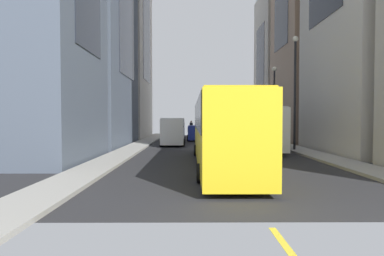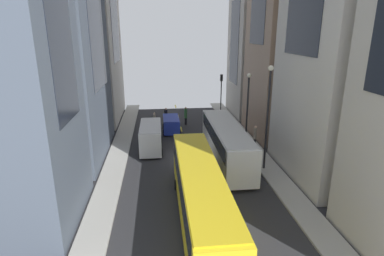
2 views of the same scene
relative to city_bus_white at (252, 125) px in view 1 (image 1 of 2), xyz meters
The scene contains 24 objects.
ground_plane 4.03m from the city_bus_white, 17.87° to the right, with size 39.23×39.23×0.00m, color #28282B.
sidewalk_west 3.99m from the city_bus_white, 162.08° to the right, with size 1.93×44.00×0.15m, color #9E9B93.
sidewalk_east 10.22m from the city_bus_white, ahead, with size 1.93×44.00×0.15m, color #9E9B93.
lane_stripe_0 22.41m from the city_bus_white, 81.42° to the right, with size 0.16×2.00×0.01m, color yellow.
lane_stripe_1 16.54m from the city_bus_white, 78.30° to the right, with size 0.16×2.00×0.01m, color yellow.
lane_stripe_2 10.80m from the city_bus_white, 71.71° to the right, with size 0.16×2.00×0.01m, color yellow.
lane_stripe_3 5.63m from the city_bus_white, 50.74° to the right, with size 0.16×2.00×0.01m, color yellow.
lane_stripe_4 4.34m from the city_bus_white, 30.06° to the left, with size 0.16×2.00×0.01m, color yellow.
lane_stripe_5 8.83m from the city_bus_white, 67.22° to the left, with size 0.16×2.00×0.01m, color yellow.
lane_stripe_6 14.46m from the city_bus_white, 76.56° to the left, with size 0.16×2.00×0.01m, color yellow.
lane_stripe_7 20.30m from the city_bus_white, 80.52° to the left, with size 0.16×2.00×0.01m, color yellow.
building_west_0 20.60m from the city_bus_white, 117.84° to the right, with size 8.90×8.44×19.74m.
building_east_0 26.71m from the city_bus_white, 46.67° to the right, with size 8.24×11.85×33.76m.
city_bus_white is the anchor object (origin of this frame).
streetcar_yellow 10.14m from the city_bus_white, 69.05° to the left, with size 2.70×14.23×3.59m.
delivery_van_white 7.75m from the city_bus_white, 27.63° to the right, with size 2.25×5.70×2.58m.
car_blue_0 10.36m from the city_bus_white, 63.67° to the right, with size 2.01×4.06×1.73m.
pedestrian_crossing_near 11.93m from the city_bus_white, 56.78° to the right, with size 0.31×0.31×2.19m.
pedestrian_crossing_mid 4.64m from the city_bus_white, 141.41° to the right, with size 0.30×0.30×2.22m.
pedestrian_waiting_curb 12.88m from the city_bus_white, 66.59° to the right, with size 0.40×0.40×2.27m.
pedestrian_walking_far 12.25m from the city_bus_white, 77.64° to the right, with size 0.37×0.37×2.28m.
traffic_light_near_corner 16.78m from the city_bus_white, 99.51° to the right, with size 0.32×0.44×5.53m.
streetlamp_near 4.95m from the city_bus_white, 141.44° to the left, with size 0.44×0.44×8.72m.
streetlamp_far 5.27m from the city_bus_white, 128.60° to the right, with size 0.44×0.44×7.35m.
Camera 1 is at (1.89, 27.02, 2.54)m, focal length 28.73 mm.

